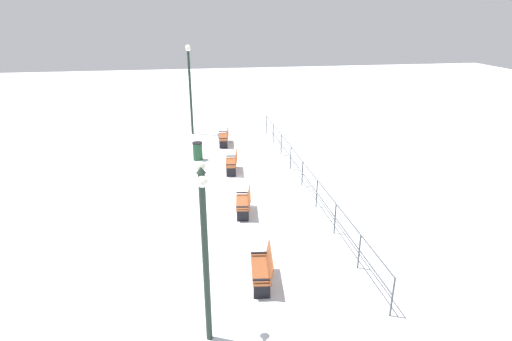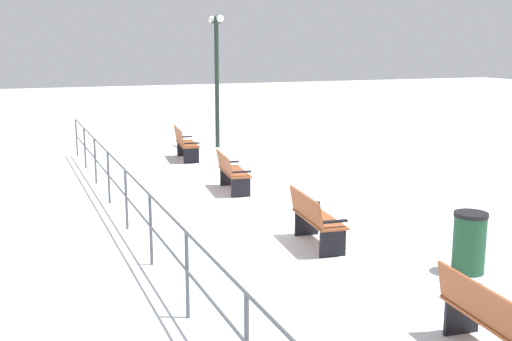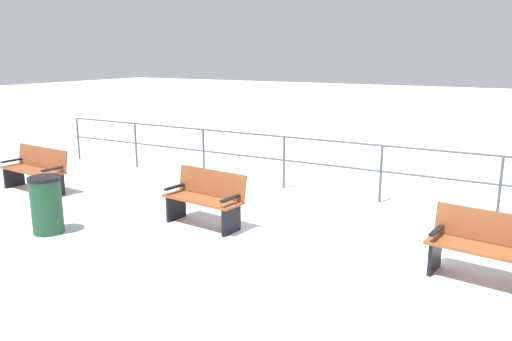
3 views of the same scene
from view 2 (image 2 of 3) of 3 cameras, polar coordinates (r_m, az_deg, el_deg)
ground_plane at (r=12.96m, az=1.35°, el=-3.89°), size 80.00×80.00×0.00m
bench_nearest at (r=7.45m, az=20.74°, el=-12.58°), size 0.70×1.70×0.91m
bench_second at (r=10.88m, az=5.30°, el=-4.32°), size 0.70×1.48×0.93m
bench_third at (r=14.82m, az=-2.21°, el=-0.11°), size 0.72×1.51×0.89m
bench_fourth at (r=18.96m, az=-6.39°, el=2.44°), size 0.73×1.56×0.96m
lamppost_middle at (r=20.99m, az=-3.54°, el=9.35°), size 0.23×1.07×4.30m
waterfront_railing at (r=11.98m, az=-11.58°, el=-1.60°), size 0.05×16.85×1.14m
trash_bin at (r=10.12m, az=18.55°, el=-6.13°), size 0.51×0.51×0.93m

